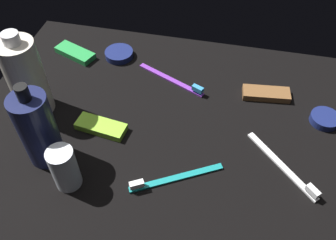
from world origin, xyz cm
name	(u,v)px	position (x,y,z in cm)	size (l,w,h in cm)	color
ground_plane	(168,131)	(0.00, 0.00, -0.60)	(84.00, 64.00, 1.20)	black
lotion_bottle	(38,129)	(21.38, 11.34, 7.87)	(6.71, 6.71, 18.18)	#181E47
bodywash_bottle	(25,79)	(29.17, 0.34, 8.75)	(7.46, 7.46, 19.26)	silver
deodorant_stick	(64,168)	(14.94, 16.21, 4.50)	(4.69, 4.69, 8.99)	silver
toothbrush_purple	(175,80)	(1.60, -14.52, 0.61)	(16.89, 8.53, 2.10)	purple
toothbrush_teal	(171,178)	(-3.12, 11.80, 0.61)	(16.28, 9.86, 2.10)	teal
toothbrush_white	(286,168)	(-23.71, 4.98, 0.61)	(13.41, 13.74, 2.10)	white
snack_bar_brown	(266,94)	(-19.36, -14.41, 0.75)	(10.40, 4.00, 1.50)	brown
snack_bar_green	(75,53)	(28.15, -19.08, 0.75)	(10.40, 4.00, 1.50)	green
snack_bar_lime	(101,127)	(13.51, 2.81, 0.75)	(10.40, 4.00, 1.50)	#8CD133
cream_tin_left	(325,119)	(-31.65, -9.29, 0.80)	(6.04, 6.04, 1.60)	navy
cream_tin_right	(119,54)	(17.17, -21.00, 0.79)	(7.02, 7.02, 1.58)	navy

